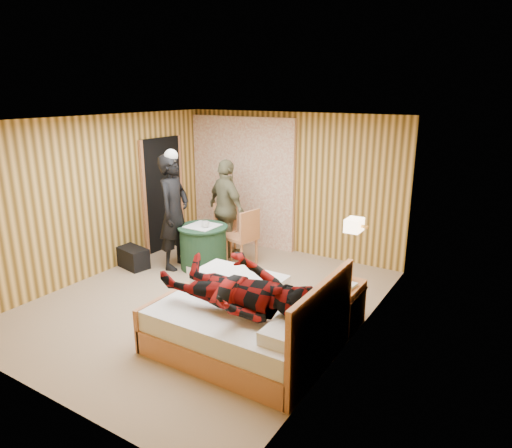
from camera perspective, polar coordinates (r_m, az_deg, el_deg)
The scene contains 23 objects.
floor at distance 6.57m, azimuth -6.10°, elevation -9.47°, with size 4.20×5.00×0.01m, color tan.
ceiling at distance 5.93m, azimuth -6.85°, elevation 12.83°, with size 4.20×5.00×0.01m, color white.
wall_back at distance 8.19m, azimuth 4.40°, elevation 5.03°, with size 4.20×0.02×2.50m, color #EAB759.
wall_left at distance 7.58m, azimuth -19.09°, elevation 3.25°, with size 0.02×5.00×2.50m, color #EAB759.
wall_right at distance 5.16m, azimuth 12.29°, elevation -2.17°, with size 0.02×5.00×2.50m, color #EAB759.
curtain at distance 8.64m, azimuth -1.74°, elevation 5.33°, with size 2.20×0.08×2.40m, color white.
doorway at distance 8.53m, azimuth -11.55°, elevation 3.66°, with size 0.06×0.90×2.05m, color black.
wall_lamp at distance 5.60m, azimuth 12.19°, elevation -0.13°, with size 0.26×0.24×0.16m.
bed at distance 5.33m, azimuth -1.17°, elevation -12.27°, with size 1.96×1.50×1.03m.
nightstand at distance 5.85m, azimuth 10.72°, elevation -9.85°, with size 0.44×0.60×0.57m.
round_table at distance 7.62m, azimuth -6.61°, elevation -2.81°, with size 0.82×0.82×0.73m.
chair_far at distance 8.07m, azimuth -4.00°, elevation -0.33°, with size 0.55×0.55×0.93m.
chair_near at distance 7.59m, azimuth -1.39°, elevation -1.19°, with size 0.52×0.52×0.97m.
duffel_bag at distance 7.92m, azimuth -15.22°, elevation -4.05°, with size 0.59×0.32×0.34m, color black.
sneaker_left at distance 7.43m, azimuth -7.60°, elevation -5.85°, with size 0.28×0.12×0.13m, color silver.
sneaker_right at distance 6.78m, azimuth -4.69°, elevation -8.00°, with size 0.28×0.11×0.12m, color silver.
woman_standing at distance 7.55m, azimuth -10.22°, elevation 1.47°, with size 0.69×0.45×1.89m, color black.
man_at_table at distance 8.00m, azimuth -3.69°, elevation 1.92°, with size 1.01×0.42×1.72m, color #676445.
man_on_bed at distance 4.87m, azimuth -2.45°, elevation -6.73°, with size 1.77×0.67×0.86m, color maroon.
book_lower at distance 5.69m, azimuth 10.68°, elevation -7.44°, with size 0.17×0.22×0.02m, color silver.
book_upper at distance 5.68m, azimuth 10.69°, elevation -7.26°, with size 0.16×0.22×0.02m, color silver.
cup_nightstand at distance 5.83m, azimuth 11.35°, elevation -6.49°, with size 0.10×0.10×0.09m, color silver.
cup_table at distance 7.39m, azimuth -6.34°, elevation -0.05°, with size 0.12×0.12×0.10m, color silver.
Camera 1 is at (3.68, -4.64, 2.86)m, focal length 32.00 mm.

